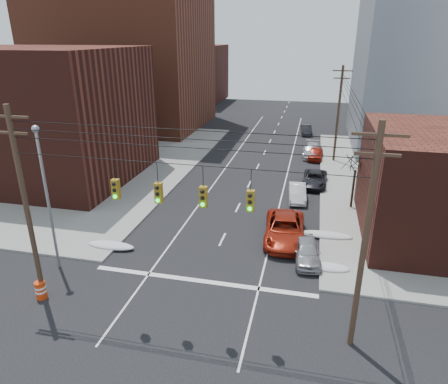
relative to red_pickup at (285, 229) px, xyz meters
The scene contains 27 objects.
ground 13.73m from the red_pickup, 108.96° to the right, with size 160.00×160.00×0.00m, color black.
sidewalk_nw 34.45m from the red_pickup, 155.95° to the left, with size 40.00×40.00×0.15m, color gray.
building_brick_tall 47.30m from the red_pickup, 129.08° to the left, with size 24.00×20.00×30.00m, color brown.
building_brick_near 28.52m from the red_pickup, 161.13° to the left, with size 20.00×16.00×13.00m, color #451B14.
building_brick_far 68.41m from the red_pickup, 116.52° to the left, with size 22.00×18.00×12.00m, color #451B14.
building_glass 61.14m from the red_pickup, 71.08° to the left, with size 20.00×18.00×22.00m, color gray.
utility_pole_left 17.06m from the red_pickup, 142.44° to the right, with size 2.20×0.28×11.00m.
utility_pole_right 11.82m from the red_pickup, 67.89° to the right, with size 2.20×0.28×11.00m.
utility_pole_far 21.98m from the red_pickup, 79.11° to the left, with size 2.20×0.28×11.00m.
traffic_signals 12.59m from the red_pickup, 113.56° to the right, with size 17.00×0.42×2.02m.
street_light 16.28m from the red_pickup, 153.49° to the right, with size 0.44×0.44×9.32m.
bare_tree 8.83m from the red_pickup, 53.90° to the left, with size 2.09×2.20×4.93m.
snow_nw 12.51m from the red_pickup, 161.52° to the right, with size 3.50×1.08×0.42m, color silver.
snow_ne 4.59m from the red_pickup, 49.59° to the right, with size 3.00×1.08×0.42m, color silver.
snow_east_far 3.19m from the red_pickup, 19.43° to the left, with size 4.00×1.08×0.42m, color silver.
red_pickup is the anchor object (origin of this frame).
parked_car_a 3.08m from the red_pickup, 56.81° to the right, with size 1.66×4.13×1.41m, color #A0A0A5.
parked_car_b 8.02m from the red_pickup, 86.59° to the left, with size 1.47×4.21×1.39m, color silver.
parked_car_c 12.29m from the red_pickup, 80.89° to the left, with size 2.30×4.99×1.39m, color black.
parked_car_d 22.63m from the red_pickup, 86.21° to the left, with size 2.19×5.38×1.56m, color #B4B3B9.
parked_car_e 21.60m from the red_pickup, 84.93° to the left, with size 1.71×4.26×1.45m, color maroon.
parked_car_f 34.48m from the red_pickup, 89.42° to the left, with size 1.47×4.23×1.39m, color black.
lot_car_a 19.93m from the red_pickup, 162.99° to the left, with size 1.64×4.70×1.55m, color silver.
lot_car_b 24.39m from the red_pickup, 143.13° to the left, with size 2.06×4.46×1.24m, color #BABBBF.
lot_car_c 22.71m from the red_pickup, 157.82° to the left, with size 1.80×4.42×1.28m, color black.
lot_car_d 23.91m from the red_pickup, 149.98° to the left, with size 1.49×3.69×1.26m, color #B7B8BC.
construction_barrel 16.44m from the red_pickup, 142.02° to the right, with size 0.79×0.79×1.07m.
Camera 1 is at (5.92, -13.41, 14.07)m, focal length 32.00 mm.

